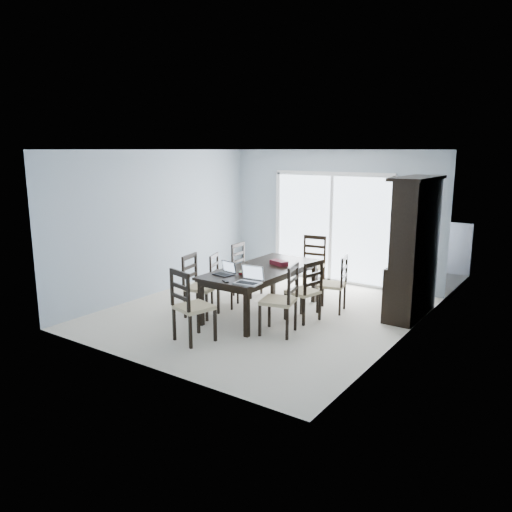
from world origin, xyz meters
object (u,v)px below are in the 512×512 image
object	(u,v)px
china_hutch	(414,250)
laptop_silver	(248,280)
laptop_dark	(223,272)
chair_end_far	(313,257)
dining_table	(262,273)
cell_phone	(226,281)
chair_left_near	(196,279)
chair_left_mid	(220,275)
chair_right_far	(338,278)
chair_right_mid	(308,284)
hot_tub	(325,245)
chair_right_near	(285,292)
chair_left_far	(243,263)
chair_end_near	(188,298)
game_box	(279,263)

from	to	relation	value
china_hutch	laptop_silver	bearing A→B (deg)	-127.19
laptop_dark	chair_end_far	bearing A→B (deg)	94.83
dining_table	cell_phone	xyz separation A→B (m)	(0.05, -1.00, 0.08)
chair_left_near	cell_phone	bearing A→B (deg)	58.07
chair_left_mid	chair_right_far	size ratio (longest dim) A/B	0.95
cell_phone	laptop_dark	bearing A→B (deg)	163.56
chair_right_mid	laptop_silver	xyz separation A→B (m)	(-0.43, -0.97, 0.22)
dining_table	laptop_dark	world-z (taller)	laptop_dark
cell_phone	hot_tub	distance (m)	4.58
cell_phone	chair_right_near	bearing A→B (deg)	57.43
chair_left_mid	chair_right_mid	xyz separation A→B (m)	(1.61, 0.13, 0.05)
chair_left_far	chair_right_mid	size ratio (longest dim) A/B	0.98
chair_end_near	chair_left_far	bearing A→B (deg)	122.75
china_hutch	laptop_dark	distance (m)	2.99
chair_left_near	chair_right_mid	size ratio (longest dim) A/B	1.02
chair_right_near	chair_right_mid	bearing A→B (deg)	-13.74
laptop_silver	chair_right_near	bearing A→B (deg)	30.07
chair_right_near	chair_right_far	distance (m)	1.37
laptop_dark	cell_phone	distance (m)	0.40
chair_left_far	laptop_silver	size ratio (longest dim) A/B	2.85
game_box	chair_end_far	bearing A→B (deg)	94.32
chair_right_far	cell_phone	size ratio (longest dim) A/B	8.86
chair_right_near	chair_end_near	xyz separation A→B (m)	(-0.92, -1.02, -0.00)
china_hutch	chair_end_far	size ratio (longest dim) A/B	1.86
laptop_dark	game_box	size ratio (longest dim) A/B	1.07
chair_right_far	dining_table	bearing A→B (deg)	114.36
china_hutch	chair_left_far	size ratio (longest dim) A/B	2.02
dining_table	chair_right_near	size ratio (longest dim) A/B	1.84
chair_left_far	chair_right_near	world-z (taller)	chair_right_near
chair_right_far	chair_end_far	distance (m)	1.34
laptop_dark	cell_phone	world-z (taller)	laptop_dark
laptop_silver	cell_phone	distance (m)	0.34
chair_right_far	chair_end_far	world-z (taller)	chair_end_far
chair_left_near	chair_left_mid	bearing A→B (deg)	169.15
chair_left_mid	chair_right_mid	distance (m)	1.61
chair_right_near	chair_end_far	world-z (taller)	chair_right_near
game_box	hot_tub	bearing A→B (deg)	103.52
laptop_dark	laptop_silver	bearing A→B (deg)	-8.32
chair_right_far	cell_phone	world-z (taller)	chair_right_far
game_box	chair_right_far	bearing A→B (deg)	26.49
chair_left_far	hot_tub	bearing A→B (deg)	171.71
chair_right_mid	chair_end_far	xyz separation A→B (m)	(-0.79, 1.63, 0.04)
chair_left_mid	cell_phone	size ratio (longest dim) A/B	8.39
dining_table	chair_right_mid	xyz separation A→B (m)	(0.81, 0.06, -0.08)
china_hutch	cell_phone	bearing A→B (deg)	-131.21
chair_right_far	chair_end_near	world-z (taller)	chair_end_near
chair_right_far	laptop_dark	bearing A→B (deg)	127.31
game_box	chair_left_near	bearing A→B (deg)	-132.25
china_hutch	hot_tub	xyz separation A→B (m)	(-2.67, 2.27, -0.57)
chair_right_mid	chair_end_near	xyz separation A→B (m)	(-0.92, -1.68, 0.04)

